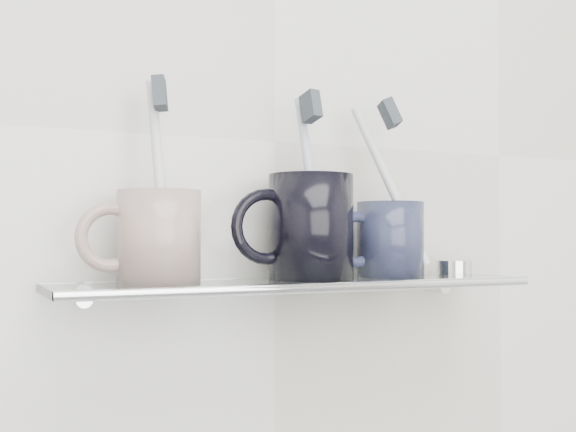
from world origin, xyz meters
TOP-DOWN VIEW (x-y plane):
  - wall_back at (0.00, 1.10)m, footprint 2.50×0.00m
  - shelf_glass at (0.00, 1.04)m, footprint 0.50×0.12m
  - shelf_rail at (0.00, 0.98)m, footprint 0.50×0.01m
  - bracket_left at (-0.21, 1.09)m, footprint 0.02×0.03m
  - bracket_right at (0.21, 1.09)m, footprint 0.02×0.03m
  - mug_left at (-0.15, 1.04)m, footprint 0.08×0.08m
  - mug_left_handle at (-0.19, 1.04)m, footprint 0.07×0.01m
  - toothbrush_left at (-0.15, 1.04)m, footprint 0.02×0.04m
  - bristles_left at (-0.15, 1.04)m, footprint 0.02×0.03m
  - mug_center at (0.02, 1.04)m, footprint 0.10×0.10m
  - mug_center_handle at (-0.03, 1.04)m, footprint 0.08×0.01m
  - toothbrush_center at (0.02, 1.04)m, footprint 0.01×0.06m
  - bristles_center at (0.02, 1.04)m, footprint 0.02×0.03m
  - mug_right at (0.11, 1.04)m, footprint 0.08×0.08m
  - mug_right_handle at (0.07, 1.04)m, footprint 0.06×0.01m
  - toothbrush_right at (0.11, 1.04)m, footprint 0.07×0.06m
  - bristles_right at (0.11, 1.04)m, footprint 0.03×0.03m
  - chrome_cap at (0.20, 1.04)m, footprint 0.04×0.04m

SIDE VIEW (x-z plane):
  - bracket_left at x=-0.21m, z-range 1.08..1.09m
  - bracket_right at x=0.21m, z-range 1.08..1.09m
  - shelf_glass at x=0.00m, z-range 1.09..1.10m
  - shelf_rail at x=0.00m, z-range 1.09..1.10m
  - chrome_cap at x=0.20m, z-range 1.10..1.12m
  - mug_right at x=0.11m, z-range 1.10..1.18m
  - mug_right_handle at x=0.07m, z-range 1.11..1.17m
  - mug_left at x=-0.15m, z-range 1.10..1.19m
  - mug_left_handle at x=-0.19m, z-range 1.11..1.18m
  - mug_center at x=0.02m, z-range 1.10..1.21m
  - mug_center_handle at x=-0.03m, z-range 1.12..1.19m
  - toothbrush_left at x=-0.15m, z-range 1.11..1.30m
  - toothbrush_center at x=0.02m, z-range 1.11..1.29m
  - toothbrush_right at x=0.11m, z-range 1.11..1.29m
  - wall_back at x=0.00m, z-range 0.00..2.50m
  - bristles_left at x=-0.15m, z-range 1.26..1.30m
  - bristles_center at x=0.02m, z-range 1.26..1.30m
  - bristles_right at x=0.11m, z-range 1.26..1.30m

